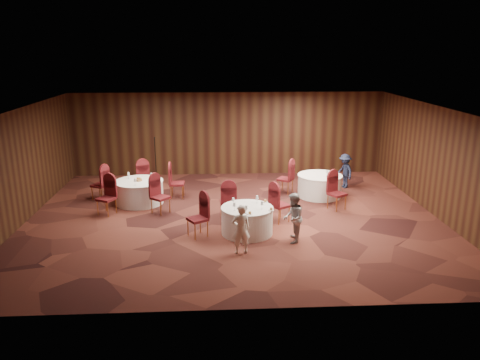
{
  "coord_description": "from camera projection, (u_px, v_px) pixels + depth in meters",
  "views": [
    {
      "loc": [
        -0.54,
        -12.93,
        4.85
      ],
      "look_at": [
        0.2,
        0.2,
        1.1
      ],
      "focal_mm": 35.0,
      "sensor_mm": 36.0,
      "label": 1
    }
  ],
  "objects": [
    {
      "name": "mic_stand",
      "position": [
        156.0,
        169.0,
        17.33
      ],
      "size": [
        0.24,
        0.24,
        1.69
      ],
      "color": "black",
      "rests_on": "ground"
    },
    {
      "name": "man_c",
      "position": [
        345.0,
        171.0,
        16.59
      ],
      "size": [
        0.68,
        0.89,
        1.22
      ],
      "primitive_type": "imported",
      "rotation": [
        0.0,
        0.0,
        5.02
      ],
      "color": "#161B32",
      "rests_on": "ground"
    },
    {
      "name": "ground",
      "position": [
        234.0,
        218.0,
        13.78
      ],
      "size": [
        12.0,
        12.0,
        0.0
      ],
      "primitive_type": "plane",
      "color": "black",
      "rests_on": "ground"
    },
    {
      "name": "table_left",
      "position": [
        139.0,
        192.0,
        14.99
      ],
      "size": [
        1.54,
        1.54,
        0.74
      ],
      "color": "white",
      "rests_on": "ground"
    },
    {
      "name": "table_right",
      "position": [
        320.0,
        185.0,
        15.69
      ],
      "size": [
        1.48,
        1.48,
        0.74
      ],
      "color": "white",
      "rests_on": "ground"
    },
    {
      "name": "chairs_main",
      "position": [
        236.0,
        208.0,
        13.1
      ],
      "size": [
        3.04,
        1.98,
        1.0
      ],
      "color": "#440D0F",
      "rests_on": "ground"
    },
    {
      "name": "woman_b",
      "position": [
        293.0,
        218.0,
        11.92
      ],
      "size": [
        0.61,
        0.72,
        1.3
      ],
      "primitive_type": "imported",
      "rotation": [
        0.0,
        0.0,
        4.51
      ],
      "color": "#A7A7AC",
      "rests_on": "ground"
    },
    {
      "name": "tabletop_right",
      "position": [
        327.0,
        172.0,
        15.35
      ],
      "size": [
        0.08,
        0.08,
        0.22
      ],
      "color": "silver",
      "rests_on": "table_right"
    },
    {
      "name": "tabletop_main",
      "position": [
        253.0,
        205.0,
        12.32
      ],
      "size": [
        1.09,
        1.09,
        0.22
      ],
      "color": "silver",
      "rests_on": "table_main"
    },
    {
      "name": "tabletop_left",
      "position": [
        138.0,
        179.0,
        14.86
      ],
      "size": [
        0.83,
        0.84,
        0.22
      ],
      "color": "silver",
      "rests_on": "table_left"
    },
    {
      "name": "woman_a",
      "position": [
        241.0,
        229.0,
        11.26
      ],
      "size": [
        0.5,
        0.37,
        1.25
      ],
      "primitive_type": "imported",
      "rotation": [
        0.0,
        0.0,
        3.32
      ],
      "color": "white",
      "rests_on": "ground"
    },
    {
      "name": "room_shell",
      "position": [
        233.0,
        153.0,
        13.24
      ],
      "size": [
        12.0,
        12.0,
        12.0
      ],
      "color": "silver",
      "rests_on": "ground"
    },
    {
      "name": "table_main",
      "position": [
        247.0,
        220.0,
        12.54
      ],
      "size": [
        1.4,
        1.4,
        0.74
      ],
      "color": "white",
      "rests_on": "ground"
    },
    {
      "name": "chairs_right",
      "position": [
        310.0,
        186.0,
        15.21
      ],
      "size": [
        2.05,
        2.49,
        1.0
      ],
      "color": "#440D0F",
      "rests_on": "ground"
    },
    {
      "name": "chairs_left",
      "position": [
        137.0,
        188.0,
        14.99
      ],
      "size": [
        3.13,
        2.94,
        1.0
      ],
      "color": "#440D0F",
      "rests_on": "ground"
    }
  ]
}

